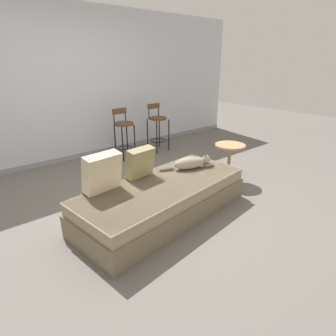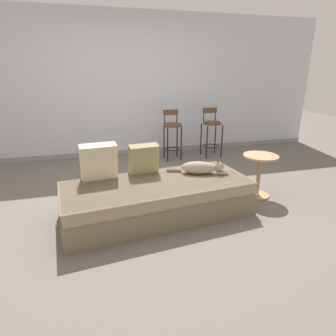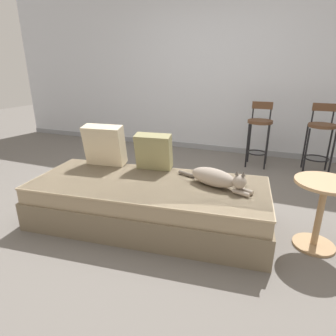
{
  "view_description": "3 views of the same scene",
  "coord_description": "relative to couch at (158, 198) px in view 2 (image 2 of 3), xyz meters",
  "views": [
    {
      "loc": [
        -1.84,
        -2.65,
        1.71
      ],
      "look_at": [
        0.15,
        -0.3,
        0.52
      ],
      "focal_mm": 30.0,
      "sensor_mm": 36.0,
      "label": 1
    },
    {
      "loc": [
        -0.64,
        -3.23,
        1.57
      ],
      "look_at": [
        0.15,
        -0.3,
        0.52
      ],
      "focal_mm": 30.0,
      "sensor_mm": 36.0,
      "label": 2
    },
    {
      "loc": [
        1.01,
        -2.46,
        1.35
      ],
      "look_at": [
        0.15,
        -0.3,
        0.52
      ],
      "focal_mm": 30.0,
      "sensor_mm": 36.0,
      "label": 3
    }
  ],
  "objects": [
    {
      "name": "bar_stool_near_window",
      "position": [
        0.76,
        2.05,
        0.33
      ],
      "size": [
        0.34,
        0.34,
        0.9
      ],
      "color": "black",
      "rests_on": "ground"
    },
    {
      "name": "bar_stool_by_doorway",
      "position": [
        1.54,
        2.05,
        0.32
      ],
      "size": [
        0.34,
        0.34,
        0.92
      ],
      "color": "black",
      "rests_on": "ground"
    },
    {
      "name": "throw_pillow_middle",
      "position": [
        -0.09,
        0.33,
        0.38
      ],
      "size": [
        0.37,
        0.23,
        0.36
      ],
      "color": "#847F56",
      "rests_on": "couch"
    },
    {
      "name": "wall_baseboard_trim",
      "position": [
        0.0,
        2.6,
        -0.16
      ],
      "size": [
        8.0,
        0.02,
        0.09
      ],
      "primitive_type": "cube",
      "color": "gray",
      "rests_on": "ground"
    },
    {
      "name": "throw_pillow_corner",
      "position": [
        -0.61,
        0.27,
        0.41
      ],
      "size": [
        0.42,
        0.25,
        0.42
      ],
      "color": "beige",
      "rests_on": "couch"
    },
    {
      "name": "ground_plane",
      "position": [
        0.0,
        0.4,
        -0.2
      ],
      "size": [
        16.0,
        16.0,
        0.0
      ],
      "primitive_type": "plane",
      "color": "#66605B",
      "rests_on": "ground"
    },
    {
      "name": "cat",
      "position": [
        0.57,
        0.13,
        0.27
      ],
      "size": [
        0.71,
        0.33,
        0.19
      ],
      "color": "gray",
      "rests_on": "couch"
    },
    {
      "name": "side_table",
      "position": [
        1.39,
        0.16,
        0.16
      ],
      "size": [
        0.44,
        0.44,
        0.56
      ],
      "color": "tan",
      "rests_on": "ground"
    },
    {
      "name": "wall_back_panel",
      "position": [
        0.0,
        2.65,
        1.1
      ],
      "size": [
        8.0,
        0.1,
        2.6
      ],
      "primitive_type": "cube",
      "color": "silver",
      "rests_on": "ground"
    },
    {
      "name": "couch",
      "position": [
        0.0,
        0.0,
        0.0
      ],
      "size": [
        2.18,
        1.1,
        0.4
      ],
      "color": "#766750",
      "rests_on": "ground"
    }
  ]
}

